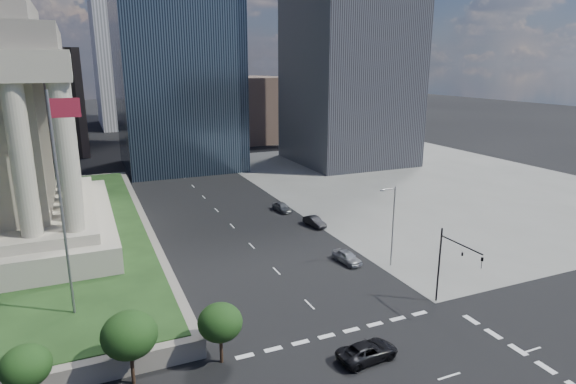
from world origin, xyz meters
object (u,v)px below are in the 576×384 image
traffic_signal_ne (452,260)px  parked_sedan_far (282,207)px  parked_sedan_mid (314,222)px  parked_sedan_near (347,257)px  flagpole (62,194)px  street_lamp_north (392,222)px  pickup_truck (368,351)px

traffic_signal_ne → parked_sedan_far: bearing=93.9°
traffic_signal_ne → parked_sedan_mid: traffic_signal_ne is taller
parked_sedan_mid → parked_sedan_near: bearing=-108.3°
traffic_signal_ne → flagpole: bearing=163.3°
flagpole → street_lamp_north: size_ratio=2.00×
parked_sedan_mid → parked_sedan_far: (-1.57, 9.09, 0.03)m
pickup_truck → street_lamp_north: bearing=-44.9°
parked_sedan_near → parked_sedan_mid: parked_sedan_near is taller
flagpole → parked_sedan_mid: (33.33, 17.97, -12.39)m
parked_sedan_near → street_lamp_north: bearing=-39.9°
traffic_signal_ne → parked_sedan_near: 15.24m
flagpole → pickup_truck: flagpole is taller
street_lamp_north → parked_sedan_near: (-4.33, 2.83, -4.90)m
flagpole → traffic_signal_ne: (34.33, -10.30, -7.86)m
parked_sedan_near → pickup_truck: bearing=-122.2°
flagpole → street_lamp_north: 35.95m
traffic_signal_ne → parked_sedan_near: size_ratio=1.78×
traffic_signal_ne → pickup_truck: bearing=-161.2°
traffic_signal_ne → street_lamp_north: 11.34m
traffic_signal_ne → street_lamp_north: (0.83, 11.30, 0.41)m
street_lamp_north → parked_sedan_far: bearing=97.4°
parked_sedan_near → parked_sedan_mid: bearing=73.2°
parked_sedan_near → parked_sedan_far: parked_sedan_near is taller
parked_sedan_far → parked_sedan_mid: bearing=-84.8°
parked_sedan_near → parked_sedan_mid: 14.36m
pickup_truck → parked_sedan_near: (8.69, 18.28, 0.02)m
street_lamp_north → pickup_truck: bearing=-130.1°
parked_sedan_near → traffic_signal_ne: bearing=-82.8°
traffic_signal_ne → street_lamp_north: bearing=85.8°
flagpole → traffic_signal_ne: bearing=-16.7°
pickup_truck → parked_sedan_near: bearing=-30.2°
street_lamp_north → parked_sedan_near: street_lamp_north is taller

